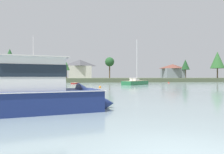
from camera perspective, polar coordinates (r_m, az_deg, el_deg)
name	(u,v)px	position (r m, az deg, el deg)	size (l,w,h in m)	color
far_shore_bank	(78,80)	(101.24, -8.99, -0.69)	(222.60, 51.34, 1.51)	#4C563D
cruiser_navy	(43,99)	(12.84, -17.96, -5.52)	(9.86, 4.74, 5.35)	navy
cruiser_maroon	(35,83)	(52.75, -19.92, -1.49)	(6.19, 7.72, 4.15)	maroon
sailboat_green	(135,84)	(54.39, 6.27, -1.80)	(8.52, 8.32, 12.28)	#236B3D
dinghy_red	(75,83)	(63.42, -9.84, -1.67)	(2.62, 3.48, 0.50)	#B2231E
cruiser_yellow	(18,82)	(68.42, -23.80, -1.12)	(10.77, 5.49, 4.89)	gold
mooring_buoy_green	(63,83)	(66.41, -12.87, -1.64)	(0.43, 0.43, 0.48)	#1E8C47
mooring_buoy_orange	(100,87)	(39.99, -3.24, -2.71)	(0.46, 0.46, 0.51)	orange
mooring_buoy_red	(169,83)	(72.69, 14.87, -1.49)	(0.47, 0.47, 0.52)	red
shore_tree_inland_b	(10,58)	(99.92, -25.60, 4.55)	(6.48, 6.48, 12.38)	brown
shore_tree_right_mid	(66,66)	(93.45, -12.09, 2.82)	(2.95, 2.95, 7.00)	brown
shore_tree_inland_a	(217,60)	(111.11, 26.29, 4.08)	(6.33, 6.33, 12.28)	brown
shore_tree_far_right	(110,62)	(89.15, -0.65, 4.01)	(3.85, 3.85, 8.72)	brown
shore_tree_left	(185,65)	(119.46, 18.98, 3.11)	(4.41, 4.41, 9.76)	brown
cottage_eastern	(173,71)	(120.39, 15.88, 1.61)	(11.37, 9.25, 7.43)	gray
cottage_behind_trees	(80,68)	(105.00, -8.55, 2.26)	(11.65, 6.55, 8.89)	silver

